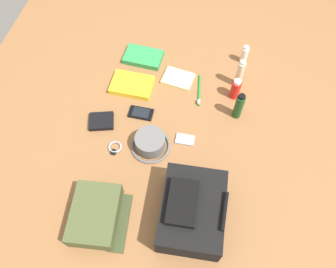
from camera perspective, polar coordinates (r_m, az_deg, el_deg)
ground_plane at (r=1.52m, az=0.00°, el=-0.98°), size 2.64×2.02×0.02m
backpack at (r=1.31m, az=4.11°, el=-12.99°), size 0.33×0.25×0.16m
toiletry_pouch at (r=1.36m, az=-12.19°, el=-13.45°), size 0.26×0.24×0.08m
bucket_hat at (r=1.46m, az=-3.07°, el=-1.51°), size 0.18×0.18×0.07m
toothpaste_tube at (r=1.79m, az=12.98°, el=13.13°), size 0.03×0.03×0.10m
lotion_bottle at (r=1.66m, az=12.19°, el=10.06°), size 0.04×0.04×0.17m
sunscreen_spray at (r=1.63m, az=11.51°, el=7.56°), size 0.04×0.04×0.12m
shampoo_bottle at (r=1.55m, az=12.05°, el=4.68°), size 0.04×0.04×0.15m
paperback_novel at (r=1.79m, az=-4.25°, el=13.01°), size 0.14×0.20×0.03m
travel_guidebook at (r=1.67m, az=-6.17°, el=8.34°), size 0.14×0.21×0.03m
cell_phone at (r=1.58m, az=-4.66°, el=3.59°), size 0.07×0.11×0.01m
media_player at (r=1.50m, az=2.91°, el=-0.94°), size 0.05×0.08×0.01m
wristwatch at (r=1.50m, az=-9.11°, el=-2.32°), size 0.07×0.06×0.01m
toothbrush at (r=1.65m, az=5.36°, el=7.25°), size 0.18×0.03×0.02m
wallet at (r=1.57m, az=-11.34°, el=2.16°), size 0.12×0.13×0.02m
notepad at (r=1.70m, az=1.75°, el=9.48°), size 0.13×0.17×0.02m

